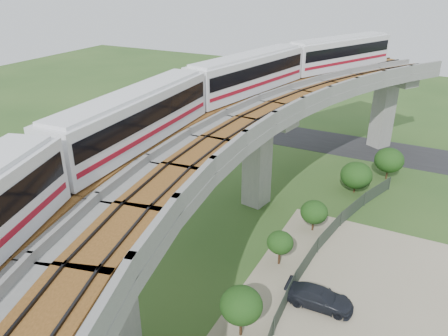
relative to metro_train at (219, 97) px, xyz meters
The scene contains 12 objects.
ground 12.80m from the metro_train, 97.32° to the right, with size 160.00×160.00×0.00m, color #294C1E.
dirt_lot 19.10m from the metro_train, 22.10° to the right, with size 18.00×26.00×0.04m, color gray.
asphalt_road 29.22m from the metro_train, 90.97° to the left, with size 60.00×8.00×0.03m, color #232326.
viaduct 5.86m from the metro_train, 45.90° to the right, with size 19.58×73.98×11.40m.
metro_train is the anchor object (origin of this frame).
fence 15.24m from the metro_train, 20.62° to the right, with size 3.87×38.73×1.50m.
tree_0 23.74m from the metro_train, 58.78° to the left, with size 3.12×3.12×3.57m.
tree_1 19.13m from the metro_train, 57.37° to the left, with size 3.19×3.19×3.32m.
tree_2 13.33m from the metro_train, 33.17° to the left, with size 2.38×2.38×2.88m.
tree_3 12.00m from the metro_train, 13.10° to the right, with size 2.06×2.06×2.89m.
tree_4 15.06m from the metro_train, 55.59° to the right, with size 2.66×2.66×3.55m.
car_dark 16.02m from the metro_train, 24.34° to the right, with size 1.88×4.63×1.34m, color black.
Camera 1 is at (15.34, -24.78, 21.09)m, focal length 35.00 mm.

